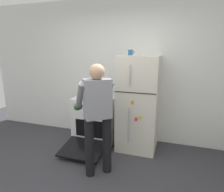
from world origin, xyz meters
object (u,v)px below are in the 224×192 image
refrigerator (138,103)px  red_pot (102,95)px  person_cook (97,111)px  pepper_mill (86,90)px  coffee_mug (130,52)px  stove_range (96,120)px

refrigerator → red_pot: bearing=-175.7°
person_cook → pepper_mill: bearing=122.3°
person_cook → coffee_mug: 1.27m
person_cook → red_pot: 0.93m
stove_range → refrigerator: bearing=1.2°
stove_range → red_pot: (0.16, -0.03, 0.51)m
coffee_mug → pepper_mill: 1.22m
red_pot → person_cook: bearing=-73.6°
person_cook → pepper_mill: 1.35m
refrigerator → pepper_mill: 1.15m
refrigerator → pepper_mill: refrigerator is taller
person_cook → pepper_mill: (-0.72, 1.14, 0.02)m
person_cook → pepper_mill: size_ratio=10.86×
red_pot → pepper_mill: pepper_mill is taller
person_cook → coffee_mug: coffee_mug is taller
refrigerator → person_cook: refrigerator is taller
coffee_mug → pepper_mill: size_ratio=0.76×
refrigerator → coffee_mug: 0.90m
pepper_mill → person_cook: bearing=-57.7°
stove_range → red_pot: size_ratio=3.23×
stove_range → coffee_mug: coffee_mug is taller
pepper_mill → refrigerator: bearing=-10.1°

